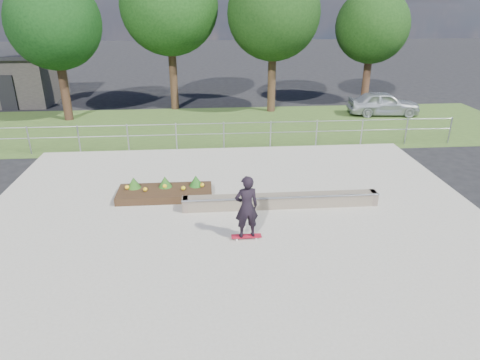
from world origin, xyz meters
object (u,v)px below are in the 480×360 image
object	(u,v)px
skateboarder	(247,207)
parked_car	(384,103)
grind_ledge	(281,201)
planter_bed	(165,191)

from	to	relation	value
skateboarder	parked_car	size ratio (longest dim) A/B	0.47
grind_ledge	parked_car	xyz separation A→B (m)	(7.58, 10.93, 0.39)
planter_bed	skateboarder	world-z (taller)	skateboarder
skateboarder	planter_bed	bearing A→B (deg)	129.68
planter_bed	parked_car	bearing A→B (deg)	41.45
grind_ledge	skateboarder	size ratio (longest dim) A/B	3.33
planter_bed	skateboarder	size ratio (longest dim) A/B	1.66
grind_ledge	skateboarder	world-z (taller)	skateboarder
skateboarder	parked_car	world-z (taller)	skateboarder
parked_car	skateboarder	bearing A→B (deg)	150.11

